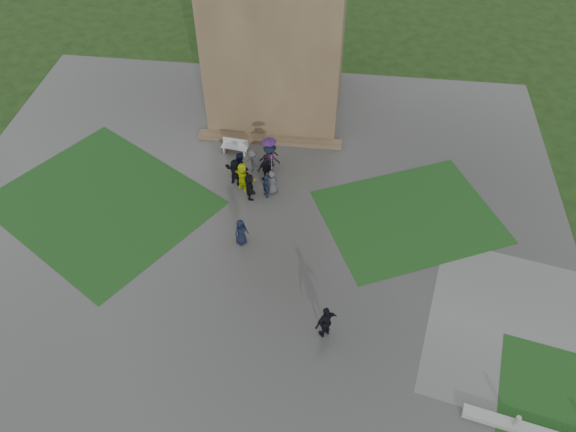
# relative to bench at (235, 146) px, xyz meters

# --- Properties ---
(ground) EXTENTS (120.00, 120.00, 0.00)m
(ground) POSITION_rel_bench_xyz_m (1.91, -9.23, -0.50)
(ground) COLOR black
(plaza) EXTENTS (34.00, 34.00, 0.02)m
(plaza) POSITION_rel_bench_xyz_m (1.91, -7.23, -0.49)
(plaza) COLOR #353533
(plaza) RESTS_ON ground
(lawn_inset_left) EXTENTS (14.10, 13.46, 0.01)m
(lawn_inset_left) POSITION_rel_bench_xyz_m (-6.59, -5.23, -0.47)
(lawn_inset_left) COLOR #133613
(lawn_inset_left) RESTS_ON plaza
(lawn_inset_right) EXTENTS (11.12, 10.15, 0.01)m
(lawn_inset_right) POSITION_rel_bench_xyz_m (10.41, -4.23, -0.47)
(lawn_inset_right) COLOR #133613
(lawn_inset_right) RESTS_ON plaza
(tower_plinth) EXTENTS (9.00, 0.80, 0.22)m
(tower_plinth) POSITION_rel_bench_xyz_m (1.91, 1.37, -0.37)
(tower_plinth) COLOR brown
(tower_plinth) RESTS_ON plaza
(bench) EXTENTS (1.65, 0.68, 0.93)m
(bench) POSITION_rel_bench_xyz_m (0.00, 0.00, 0.00)
(bench) COLOR #ACADA8
(bench) RESTS_ON plaza
(visitor_cluster) EXTENTS (3.56, 4.15, 2.70)m
(visitor_cluster) POSITION_rel_bench_xyz_m (1.70, -2.49, 0.55)
(visitor_cluster) COLOR black
(visitor_cluster) RESTS_ON plaza
(pedestrian_mid) EXTENTS (0.91, 0.92, 1.57)m
(pedestrian_mid) POSITION_rel_bench_xyz_m (1.69, -7.15, 0.31)
(pedestrian_mid) COLOR black
(pedestrian_mid) RESTS_ON plaza
(pedestrian_near) EXTENTS (1.28, 1.23, 1.94)m
(pedestrian_near) POSITION_rel_bench_xyz_m (6.40, -12.14, 0.49)
(pedestrian_near) COLOR black
(pedestrian_near) RESTS_ON plaza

